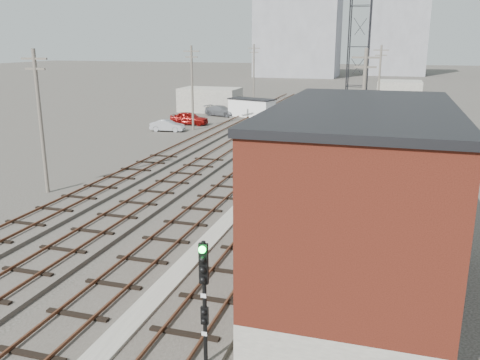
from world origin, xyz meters
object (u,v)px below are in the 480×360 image
at_px(signal_mast, 204,296).
at_px(car_grey, 221,111).
at_px(site_trailer, 252,108).
at_px(car_silver, 167,126).
at_px(car_red, 189,118).
at_px(switch_stand, 247,168).

height_order(signal_mast, car_grey, signal_mast).
bearing_deg(site_trailer, car_grey, -171.43).
bearing_deg(car_grey, car_silver, -171.70).
bearing_deg(car_silver, car_red, -13.02).
relative_size(signal_mast, switch_stand, 3.40).
height_order(switch_stand, car_red, car_red).
height_order(site_trailer, car_silver, site_trailer).
bearing_deg(switch_stand, site_trailer, 94.30).
bearing_deg(car_grey, car_red, -172.75).
distance_m(switch_stand, car_grey, 30.72).
height_order(car_silver, car_grey, car_grey).
distance_m(site_trailer, car_grey, 4.41).
relative_size(switch_stand, car_red, 0.27).
height_order(car_red, car_grey, car_red).
distance_m(site_trailer, car_silver, 13.50).
bearing_deg(signal_mast, site_trailer, 104.05).
bearing_deg(car_grey, site_trailer, -82.88).
bearing_deg(car_grey, signal_mast, -145.29).
xyz_separation_m(signal_mast, car_red, (-17.98, 42.46, -1.63)).
xyz_separation_m(signal_mast, car_silver, (-18.52, 37.59, -1.79)).
bearing_deg(car_silver, site_trailer, -33.62).
distance_m(signal_mast, car_silver, 41.94).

